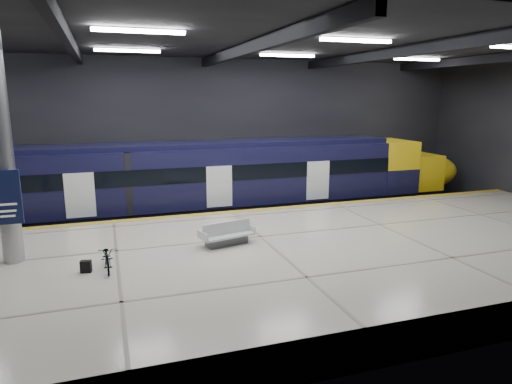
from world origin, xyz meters
name	(u,v)px	position (x,y,z in m)	size (l,w,h in m)	color
ground	(252,256)	(0.00, 0.00, 0.00)	(30.00, 30.00, 0.00)	black
room_shell	(252,106)	(0.00, 0.00, 5.72)	(30.10, 16.10, 8.05)	black
platform	(275,265)	(0.00, -2.50, 0.55)	(30.00, 11.00, 1.10)	beige
safety_strip	(233,212)	(0.00, 2.75, 1.11)	(30.00, 0.40, 0.01)	gold
rails	(218,219)	(0.00, 5.50, 0.08)	(30.00, 1.52, 0.16)	gray
train	(188,181)	(-1.46, 5.50, 2.06)	(29.40, 2.84, 3.79)	black
bench	(227,237)	(-1.39, -1.51, 1.39)	(1.97, 1.17, 0.81)	#595B60
bicycle	(107,257)	(-5.28, -2.65, 1.48)	(0.50, 1.45, 0.76)	#99999E
pannier_bag	(86,266)	(-5.88, -2.65, 1.28)	(0.30, 0.18, 0.35)	black
info_column	(2,152)	(-8.00, -1.03, 4.46)	(0.90, 0.78, 6.90)	#9EA0A5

